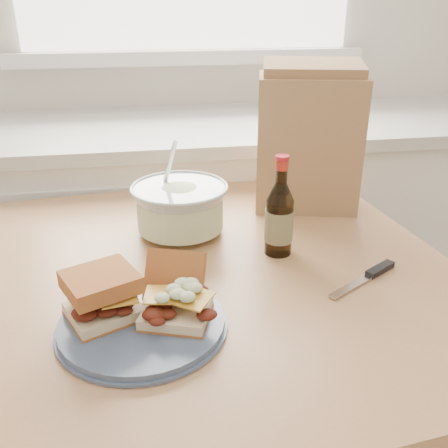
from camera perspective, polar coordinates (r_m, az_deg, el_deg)
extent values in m
cube|color=white|center=(1.91, -2.45, -2.86)|extent=(2.40, 0.60, 0.90)
cube|color=beige|center=(1.74, -2.73, 10.97)|extent=(2.50, 0.64, 0.04)
cube|color=#AE7C52|center=(1.04, -1.53, -6.09)|extent=(1.09, 1.09, 0.04)
cube|color=#AE7C52|center=(1.62, -21.15, -12.74)|extent=(0.07, 0.07, 0.78)
cube|color=#AE7C52|center=(1.74, 9.23, -8.53)|extent=(0.07, 0.07, 0.78)
cylinder|color=#455470|center=(0.86, -9.34, -11.18)|extent=(0.28, 0.28, 0.02)
cube|color=beige|center=(0.87, -13.56, -9.64)|extent=(0.14, 0.14, 0.02)
cube|color=gold|center=(0.85, -13.79, -7.71)|extent=(0.09, 0.09, 0.00)
cube|color=#AD5D2E|center=(0.84, -13.94, -6.44)|extent=(0.14, 0.14, 0.03)
cube|color=beige|center=(0.84, -5.47, -10.07)|extent=(0.13, 0.13, 0.02)
cube|color=gold|center=(0.83, -5.57, -8.16)|extent=(0.08, 0.08, 0.00)
cube|color=#AD5D2E|center=(0.88, -5.63, -5.98)|extent=(0.12, 0.10, 0.09)
cone|color=#B0BEBB|center=(1.15, -5.03, 1.58)|extent=(0.22, 0.22, 0.11)
cylinder|color=white|center=(1.16, -5.02, 1.35)|extent=(0.20, 0.20, 0.07)
torus|color=#B0BEBB|center=(1.13, -5.14, 4.20)|extent=(0.22, 0.22, 0.01)
cylinder|color=silver|center=(1.15, -6.36, 6.34)|extent=(0.04, 0.09, 0.15)
cylinder|color=black|center=(1.06, 6.28, -0.34)|extent=(0.06, 0.06, 0.12)
cone|color=black|center=(1.03, 6.48, 3.65)|extent=(0.06, 0.06, 0.04)
cylinder|color=black|center=(1.02, 6.60, 5.98)|extent=(0.02, 0.02, 0.05)
cylinder|color=#AC2716|center=(1.01, 6.64, 6.76)|extent=(0.03, 0.03, 0.02)
cylinder|color=#B4212A|center=(1.01, 6.68, 7.57)|extent=(0.03, 0.03, 0.01)
cylinder|color=#373F1F|center=(1.06, 6.29, -0.12)|extent=(0.06, 0.06, 0.07)
cube|color=silver|center=(0.99, 14.58, -6.78)|extent=(0.12, 0.08, 0.00)
cube|color=black|center=(1.05, 17.40, -4.94)|extent=(0.08, 0.05, 0.01)
cube|color=#A67650|center=(1.30, 9.55, 9.12)|extent=(0.29, 0.22, 0.33)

